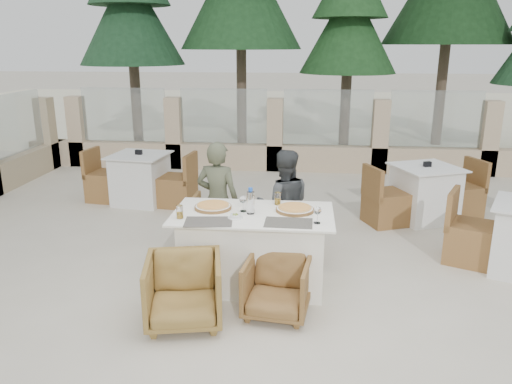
# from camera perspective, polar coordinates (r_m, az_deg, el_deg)

# --- Properties ---
(ground) EXTENTS (80.00, 80.00, 0.00)m
(ground) POSITION_cam_1_polar(r_m,az_deg,el_deg) (5.38, -1.26, -9.79)
(ground) COLOR beige
(ground) RESTS_ON ground
(sand_patch) EXTENTS (30.00, 16.00, 0.01)m
(sand_patch) POSITION_cam_1_polar(r_m,az_deg,el_deg) (18.95, 3.99, 9.27)
(sand_patch) COLOR beige
(sand_patch) RESTS_ON ground
(perimeter_wall_far) EXTENTS (10.00, 0.34, 1.60)m
(perimeter_wall_far) POSITION_cam_1_polar(r_m,az_deg,el_deg) (9.73, 2.19, 7.14)
(perimeter_wall_far) COLOR #C4AC8A
(perimeter_wall_far) RESTS_ON ground
(pine_far_left) EXTENTS (2.42, 2.42, 5.50)m
(pine_far_left) POSITION_cam_1_polar(r_m,az_deg,el_deg) (12.48, -14.07, 17.73)
(pine_far_left) COLOR #1C4124
(pine_far_left) RESTS_ON ground
(pine_mid_left) EXTENTS (2.86, 2.86, 6.50)m
(pine_mid_left) POSITION_cam_1_polar(r_m,az_deg,el_deg) (12.42, -1.74, 20.51)
(pine_mid_left) COLOR #1D4521
(pine_mid_left) RESTS_ON ground
(pine_centre) EXTENTS (2.20, 2.20, 5.00)m
(pine_centre) POSITION_cam_1_polar(r_m,az_deg,el_deg) (12.02, 10.54, 16.81)
(pine_centre) COLOR #204B21
(pine_centre) RESTS_ON ground
(dining_table) EXTENTS (1.60, 0.90, 0.77)m
(dining_table) POSITION_cam_1_polar(r_m,az_deg,el_deg) (5.12, -0.34, -6.49)
(dining_table) COLOR white
(dining_table) RESTS_ON ground
(placemat_near_left) EXTENTS (0.48, 0.35, 0.00)m
(placemat_near_left) POSITION_cam_1_polar(r_m,az_deg,el_deg) (4.75, -5.45, -3.40)
(placemat_near_left) COLOR #544F48
(placemat_near_left) RESTS_ON dining_table
(placemat_near_right) EXTENTS (0.45, 0.31, 0.00)m
(placemat_near_right) POSITION_cam_1_polar(r_m,az_deg,el_deg) (4.72, 3.74, -3.52)
(placemat_near_right) COLOR #545048
(placemat_near_right) RESTS_ON dining_table
(pizza_left) EXTENTS (0.49, 0.49, 0.05)m
(pizza_left) POSITION_cam_1_polar(r_m,az_deg,el_deg) (5.12, -4.93, -1.64)
(pizza_left) COLOR orange
(pizza_left) RESTS_ON dining_table
(pizza_right) EXTENTS (0.47, 0.47, 0.05)m
(pizza_right) POSITION_cam_1_polar(r_m,az_deg,el_deg) (5.04, 4.46, -1.93)
(pizza_right) COLOR orange
(pizza_right) RESTS_ON dining_table
(water_bottle) EXTENTS (0.08, 0.08, 0.27)m
(water_bottle) POSITION_cam_1_polar(r_m,az_deg,el_deg) (4.92, -0.63, -1.01)
(water_bottle) COLOR silver
(water_bottle) RESTS_ON dining_table
(wine_glass_centre) EXTENTS (0.08, 0.08, 0.18)m
(wine_glass_centre) POSITION_cam_1_polar(r_m,az_deg,el_deg) (5.00, -1.49, -1.23)
(wine_glass_centre) COLOR white
(wine_glass_centre) RESTS_ON dining_table
(wine_glass_corner) EXTENTS (0.09, 0.09, 0.18)m
(wine_glass_corner) POSITION_cam_1_polar(r_m,az_deg,el_deg) (4.70, 7.02, -2.51)
(wine_glass_corner) COLOR silver
(wine_glass_corner) RESTS_ON dining_table
(beer_glass_left) EXTENTS (0.07, 0.07, 0.13)m
(beer_glass_left) POSITION_cam_1_polar(r_m,az_deg,el_deg) (4.86, -8.70, -2.26)
(beer_glass_left) COLOR gold
(beer_glass_left) RESTS_ON dining_table
(beer_glass_right) EXTENTS (0.09, 0.09, 0.13)m
(beer_glass_right) POSITION_cam_1_polar(r_m,az_deg,el_deg) (5.22, 2.49, -0.75)
(beer_glass_right) COLOR gold
(beer_glass_right) RESTS_ON dining_table
(olive_dish) EXTENTS (0.14, 0.14, 0.04)m
(olive_dish) POSITION_cam_1_polar(r_m,az_deg,el_deg) (4.83, -2.37, -2.74)
(olive_dish) COLOR white
(olive_dish) RESTS_ON dining_table
(armchair_far_left) EXTENTS (0.71, 0.73, 0.67)m
(armchair_far_left) POSITION_cam_1_polar(r_m,az_deg,el_deg) (5.96, -4.02, -3.67)
(armchair_far_left) COLOR olive
(armchair_far_left) RESTS_ON ground
(armchair_far_right) EXTENTS (0.67, 0.68, 0.56)m
(armchair_far_right) POSITION_cam_1_polar(r_m,az_deg,el_deg) (5.93, 3.47, -4.32)
(armchair_far_right) COLOR brown
(armchair_far_right) RESTS_ON ground
(armchair_near_left) EXTENTS (0.77, 0.79, 0.61)m
(armchair_near_left) POSITION_cam_1_polar(r_m,az_deg,el_deg) (4.51, -8.24, -11.09)
(armchair_near_left) COLOR olive
(armchair_near_left) RESTS_ON ground
(armchair_near_right) EXTENTS (0.64, 0.65, 0.53)m
(armchair_near_right) POSITION_cam_1_polar(r_m,az_deg,el_deg) (4.62, 2.41, -10.81)
(armchair_near_right) COLOR brown
(armchair_near_right) RESTS_ON ground
(diner_left) EXTENTS (0.55, 0.41, 1.36)m
(diner_left) POSITION_cam_1_polar(r_m,az_deg,el_deg) (5.68, -4.38, -1.00)
(diner_left) COLOR #4B503A
(diner_left) RESTS_ON ground
(diner_right) EXTENTS (0.69, 0.57, 1.29)m
(diner_right) POSITION_cam_1_polar(r_m,az_deg,el_deg) (5.62, 3.18, -1.58)
(diner_right) COLOR #37393C
(diner_right) RESTS_ON ground
(bg_table_a) EXTENTS (1.73, 1.02, 0.77)m
(bg_table_a) POSITION_cam_1_polar(r_m,az_deg,el_deg) (7.94, -13.06, 1.49)
(bg_table_a) COLOR silver
(bg_table_a) RESTS_ON ground
(bg_table_b) EXTENTS (1.83, 1.38, 0.77)m
(bg_table_b) POSITION_cam_1_polar(r_m,az_deg,el_deg) (7.36, 18.69, -0.15)
(bg_table_b) COLOR white
(bg_table_b) RESTS_ON ground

